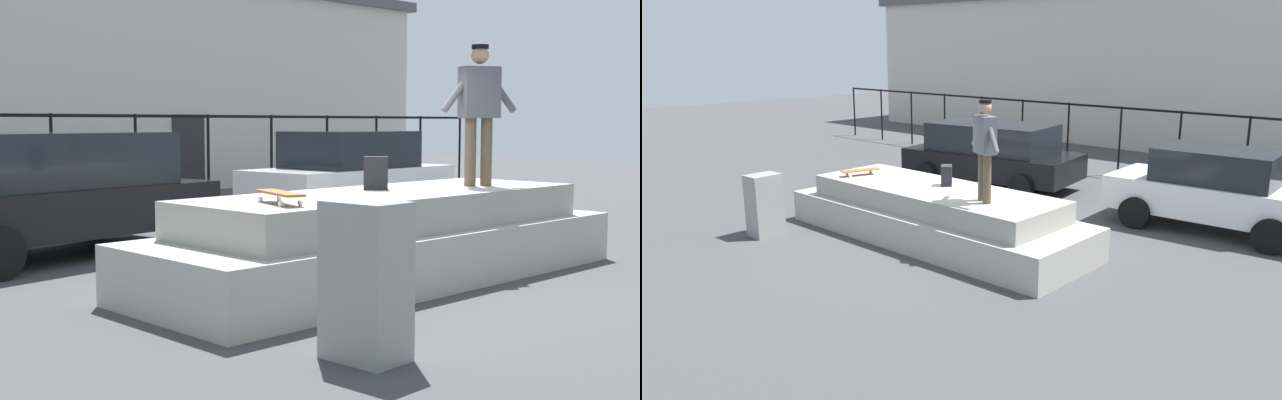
% 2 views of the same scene
% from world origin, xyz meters
% --- Properties ---
extents(ground_plane, '(60.00, 60.00, 0.00)m').
position_xyz_m(ground_plane, '(0.00, 0.00, 0.00)').
color(ground_plane, '#424244').
extents(concrete_ledge, '(6.31, 2.08, 1.02)m').
position_xyz_m(concrete_ledge, '(0.26, -0.47, 0.46)').
color(concrete_ledge, '#ADA89E').
rests_on(concrete_ledge, ground_plane).
extents(skateboarder, '(0.96, 0.54, 1.73)m').
position_xyz_m(skateboarder, '(1.67, -0.67, 2.03)').
color(skateboarder, brown).
rests_on(skateboarder, concrete_ledge).
extents(skateboard, '(0.43, 0.81, 0.12)m').
position_xyz_m(skateboard, '(-1.63, -0.71, 1.12)').
color(skateboard, brown).
rests_on(skateboard, concrete_ledge).
extents(backpack, '(0.33, 0.34, 0.39)m').
position_xyz_m(backpack, '(0.32, -0.19, 1.21)').
color(backpack, black).
rests_on(backpack, concrete_ledge).
extents(car_black_hatchback_near, '(4.74, 2.72, 1.66)m').
position_xyz_m(car_black_hatchback_near, '(-1.79, 3.77, 0.89)').
color(car_black_hatchback_near, black).
rests_on(car_black_hatchback_near, ground_plane).
extents(car_white_sedan_mid, '(4.17, 2.17, 1.64)m').
position_xyz_m(car_white_sedan_mid, '(3.98, 3.75, 0.84)').
color(car_white_sedan_mid, white).
rests_on(car_white_sedan_mid, ground_plane).
extents(utility_box, '(0.46, 0.62, 1.21)m').
position_xyz_m(utility_box, '(-2.35, -2.51, 0.61)').
color(utility_box, gray).
rests_on(utility_box, ground_plane).
extents(fence_row, '(24.06, 0.06, 1.96)m').
position_xyz_m(fence_row, '(0.00, 7.26, 1.31)').
color(fence_row, black).
rests_on(fence_row, ground_plane).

